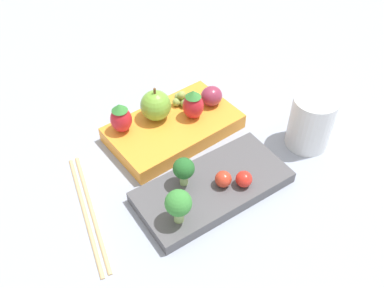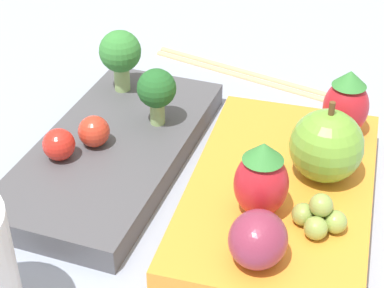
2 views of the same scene
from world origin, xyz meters
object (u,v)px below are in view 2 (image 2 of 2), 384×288
(apple, at_px, (326,146))
(strawberry_1, at_px, (346,104))
(broccoli_floret_1, at_px, (157,90))
(bento_box_savoury, at_px, (114,150))
(cherry_tomato_1, at_px, (59,144))
(bento_box_fruit, at_px, (280,197))
(grape_cluster, at_px, (320,215))
(cherry_tomato_0, at_px, (96,129))
(chopsticks_pair, at_px, (252,75))
(broccoli_floret_0, at_px, (120,53))
(strawberry_0, at_px, (261,180))
(plum, at_px, (258,239))

(apple, relative_size, strawberry_1, 1.13)
(broccoli_floret_1, bearing_deg, bento_box_savoury, 147.51)
(apple, bearing_deg, cherry_tomato_1, 101.05)
(strawberry_1, bearing_deg, cherry_tomato_1, 117.04)
(bento_box_fruit, distance_m, grape_cluster, 0.05)
(cherry_tomato_0, relative_size, chopsticks_pair, 0.11)
(strawberry_1, bearing_deg, chopsticks_pair, 43.48)
(cherry_tomato_0, bearing_deg, cherry_tomato_1, 151.04)
(cherry_tomato_1, bearing_deg, cherry_tomato_0, -28.96)
(bento_box_savoury, xyz_separation_m, broccoli_floret_0, (0.07, 0.03, 0.04))
(cherry_tomato_1, bearing_deg, chopsticks_pair, -23.71)
(bento_box_savoury, distance_m, broccoli_floret_0, 0.09)
(grape_cluster, bearing_deg, apple, 8.40)
(bento_box_fruit, bearing_deg, chopsticks_pair, 21.57)
(bento_box_savoury, height_order, strawberry_0, strawberry_0)
(cherry_tomato_1, distance_m, chopsticks_pair, 0.22)
(grape_cluster, bearing_deg, cherry_tomato_1, 84.98)
(plum, bearing_deg, cherry_tomato_1, 70.52)
(bento_box_savoury, height_order, plum, plum)
(bento_box_savoury, height_order, grape_cluster, grape_cluster)
(plum, bearing_deg, grape_cluster, -33.72)
(strawberry_1, height_order, chopsticks_pair, strawberry_1)
(bento_box_savoury, height_order, chopsticks_pair, bento_box_savoury)
(chopsticks_pair, bearing_deg, grape_cluster, -154.42)
(apple, bearing_deg, plum, 168.15)
(chopsticks_pair, bearing_deg, plum, -163.53)
(bento_box_savoury, bearing_deg, broccoli_floret_0, 20.42)
(bento_box_fruit, height_order, plum, plum)
(cherry_tomato_1, relative_size, apple, 0.41)
(broccoli_floret_0, height_order, grape_cluster, broccoli_floret_0)
(strawberry_0, height_order, chopsticks_pair, strawberry_0)
(cherry_tomato_0, xyz_separation_m, cherry_tomato_1, (-0.03, 0.02, -0.00))
(broccoli_floret_1, distance_m, chopsticks_pair, 0.14)
(strawberry_1, bearing_deg, bento_box_savoury, 110.75)
(cherry_tomato_1, distance_m, plum, 0.17)
(broccoli_floret_0, xyz_separation_m, grape_cluster, (-0.12, -0.19, -0.02))
(cherry_tomato_0, distance_m, chopsticks_pair, 0.19)
(cherry_tomato_1, distance_m, strawberry_0, 0.15)
(bento_box_fruit, bearing_deg, grape_cluster, -137.89)
(apple, relative_size, grape_cluster, 1.70)
(plum, height_order, grape_cluster, plum)
(bento_box_fruit, bearing_deg, apple, -54.84)
(cherry_tomato_1, height_order, chopsticks_pair, cherry_tomato_1)
(broccoli_floret_1, xyz_separation_m, strawberry_0, (-0.08, -0.11, 0.00))
(bento_box_savoury, xyz_separation_m, cherry_tomato_0, (-0.01, 0.01, 0.02))
(bento_box_savoury, height_order, cherry_tomato_0, cherry_tomato_0)
(cherry_tomato_0, bearing_deg, bento_box_savoury, -58.04)
(bento_box_savoury, height_order, apple, apple)
(broccoli_floret_1, height_order, strawberry_1, strawberry_1)
(broccoli_floret_1, distance_m, strawberry_0, 0.13)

